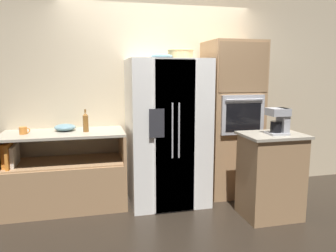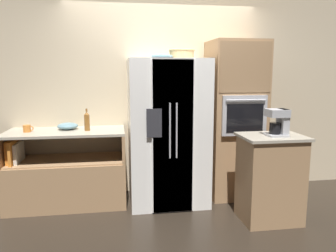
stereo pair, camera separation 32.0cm
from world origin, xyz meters
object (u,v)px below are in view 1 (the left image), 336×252
object	(u,v)px
coffee_maker	(279,120)
bottle_tall	(86,122)
wall_oven	(231,119)
wicker_basket	(181,54)
refrigerator	(167,132)
mixing_bowl	(65,127)
mug	(23,131)
fruit_bowl	(162,56)

from	to	relation	value
coffee_maker	bottle_tall	bearing A→B (deg)	157.74
wall_oven	wicker_basket	size ratio (longest dim) A/B	6.37
refrigerator	mixing_bowl	world-z (taller)	refrigerator
bottle_tall	mixing_bowl	bearing A→B (deg)	152.83
wall_oven	coffee_maker	size ratio (longest dim) A/B	7.06
mug	coffee_maker	bearing A→B (deg)	-17.12
bottle_tall	refrigerator	bearing A→B (deg)	-3.15
mixing_bowl	wall_oven	bearing A→B (deg)	-2.44
wicker_basket	mug	size ratio (longest dim) A/B	2.66
coffee_maker	wall_oven	bearing A→B (deg)	100.44
refrigerator	coffee_maker	size ratio (longest dim) A/B	6.23
wall_oven	bottle_tall	xyz separation A→B (m)	(-1.88, -0.04, 0.03)
refrigerator	bottle_tall	size ratio (longest dim) A/B	6.65
bottle_tall	mixing_bowl	size ratio (longest dim) A/B	1.07
wicker_basket	bottle_tall	xyz separation A→B (m)	(-1.16, 0.02, -0.80)
refrigerator	mug	xyz separation A→B (m)	(-1.67, 0.06, 0.08)
refrigerator	mixing_bowl	bearing A→B (deg)	171.65
bottle_tall	wicker_basket	bearing A→B (deg)	-1.20
refrigerator	bottle_tall	world-z (taller)	refrigerator
wall_oven	mug	world-z (taller)	wall_oven
bottle_tall	mixing_bowl	distance (m)	0.29
coffee_maker	mug	bearing A→B (deg)	162.88
wicker_basket	mixing_bowl	xyz separation A→B (m)	(-1.40, 0.15, -0.88)
refrigerator	wicker_basket	world-z (taller)	wicker_basket
bottle_tall	coffee_maker	size ratio (longest dim) A/B	0.94
mug	mixing_bowl	bearing A→B (deg)	14.93
fruit_bowl	bottle_tall	size ratio (longest dim) A/B	0.97
fruit_bowl	coffee_maker	size ratio (longest dim) A/B	0.91
fruit_bowl	mixing_bowl	world-z (taller)	fruit_bowl
wicker_basket	coffee_maker	size ratio (longest dim) A/B	1.11
refrigerator	mixing_bowl	xyz separation A→B (m)	(-1.22, 0.18, 0.08)
wall_oven	coffee_maker	distance (m)	0.89
mixing_bowl	refrigerator	bearing A→B (deg)	-8.35
refrigerator	wicker_basket	bearing A→B (deg)	9.38
mug	wicker_basket	bearing A→B (deg)	-0.95
mug	coffee_maker	world-z (taller)	coffee_maker
coffee_maker	mixing_bowl	bearing A→B (deg)	157.19
refrigerator	coffee_maker	xyz separation A→B (m)	(1.06, -0.78, 0.22)
fruit_bowl	bottle_tall	bearing A→B (deg)	173.33
bottle_tall	mixing_bowl	xyz separation A→B (m)	(-0.24, 0.13, -0.08)
bottle_tall	coffee_maker	bearing A→B (deg)	-22.26
wicker_basket	bottle_tall	size ratio (longest dim) A/B	1.18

